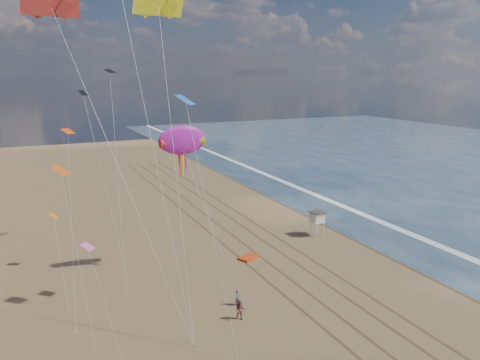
# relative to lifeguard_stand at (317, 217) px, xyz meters

# --- Properties ---
(wet_sand) EXTENTS (260.00, 260.00, 0.00)m
(wet_sand) POSITION_rel_lifeguard_stand_xyz_m (7.64, 10.77, -2.55)
(wet_sand) COLOR #42301E
(wet_sand) RESTS_ON ground
(foam) EXTENTS (260.00, 260.00, 0.00)m
(foam) POSITION_rel_lifeguard_stand_xyz_m (11.84, 10.77, -2.55)
(foam) COLOR white
(foam) RESTS_ON ground
(tracks) EXTENTS (7.68, 120.00, 0.01)m
(tracks) POSITION_rel_lifeguard_stand_xyz_m (-8.81, 0.77, -2.55)
(tracks) COLOR brown
(tracks) RESTS_ON ground
(lifeguard_stand) EXTENTS (1.84, 1.84, 3.31)m
(lifeguard_stand) POSITION_rel_lifeguard_stand_xyz_m (0.00, 0.00, 0.00)
(lifeguard_stand) COLOR white
(lifeguard_stand) RESTS_ON ground
(grounded_kite) EXTENTS (2.72, 2.31, 0.26)m
(grounded_kite) POSITION_rel_lifeguard_stand_xyz_m (-11.67, -3.29, -2.42)
(grounded_kite) COLOR #E33F13
(grounded_kite) RESTS_ON ground
(show_kite) EXTENTS (4.77, 5.21, 17.38)m
(show_kite) POSITION_rel_lifeguard_stand_xyz_m (-19.41, -3.53, 11.81)
(show_kite) COLOR #B61CAB
(show_kite) RESTS_ON ground
(kite_flyer_a) EXTENTS (0.65, 0.65, 1.52)m
(kite_flyer_a) POSITION_rel_lifeguard_stand_xyz_m (-17.49, -12.96, -1.79)
(kite_flyer_a) COLOR #505967
(kite_flyer_a) RESTS_ON ground
(kite_flyer_b) EXTENTS (1.14, 1.08, 1.85)m
(kite_flyer_b) POSITION_rel_lifeguard_stand_xyz_m (-18.39, -15.47, -1.63)
(kite_flyer_b) COLOR brown
(kite_flyer_b) RESTS_ON ground
(small_kites) EXTENTS (11.67, 20.86, 16.62)m
(small_kites) POSITION_rel_lifeguard_stand_xyz_m (-27.95, -3.81, 12.04)
(small_kites) COLOR #E75715
(small_kites) RESTS_ON ground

